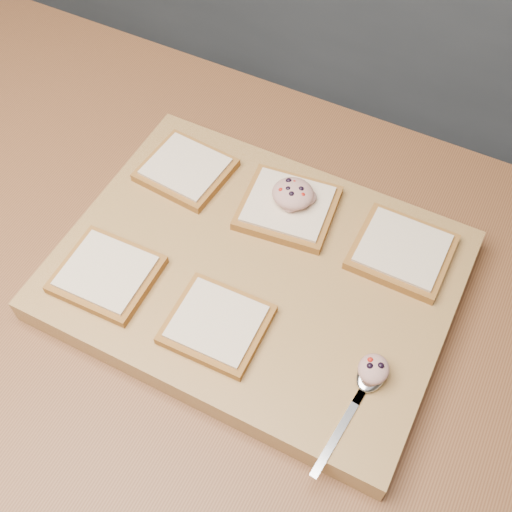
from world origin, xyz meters
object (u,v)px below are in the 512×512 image
Objects in this scene: bread_far_center at (288,207)px; spoon at (367,383)px; tuna_salad_dollop at (293,193)px; cutting_board at (256,275)px.

spoon is at bearing -44.75° from bread_far_center.
bread_far_center is 0.25m from spoon.
spoon is (0.18, -0.19, -0.02)m from tuna_salad_dollop.
bread_far_center reaches higher than cutting_board.
tuna_salad_dollop is 0.26m from spoon.
cutting_board is 8.75× the size of tuna_salad_dollop.
cutting_board is at bearing -88.32° from bread_far_center.
bread_far_center is 0.85× the size of spoon.
tuna_salad_dollop is at bearing 133.67° from spoon.
tuna_salad_dollop reaches higher than cutting_board.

